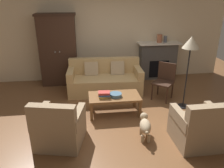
{
  "coord_description": "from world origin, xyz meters",
  "views": [
    {
      "loc": [
        -0.66,
        -4.07,
        2.44
      ],
      "look_at": [
        -0.08,
        0.58,
        0.55
      ],
      "focal_mm": 35.56,
      "sensor_mm": 36.0,
      "label": 1
    }
  ],
  "objects_px": {
    "book_stack": "(104,95)",
    "floor_lamp": "(191,47)",
    "dog": "(145,126)",
    "mantel_vase_slate": "(165,39)",
    "couch": "(105,80)",
    "mantel_vase_terracotta": "(160,38)",
    "fruit_bowl": "(116,95)",
    "armchair_near_left": "(59,128)",
    "armoire": "(58,50)",
    "armchair_near_right": "(198,128)",
    "side_chair_wooden": "(165,79)",
    "fireplace": "(158,60)",
    "coffee_table": "(114,98)"
  },
  "relations": [
    {
      "from": "book_stack",
      "to": "floor_lamp",
      "type": "bearing_deg",
      "value": 4.42
    },
    {
      "from": "dog",
      "to": "mantel_vase_slate",
      "type": "bearing_deg",
      "value": 65.6
    },
    {
      "from": "couch",
      "to": "mantel_vase_terracotta",
      "type": "bearing_deg",
      "value": 26.41
    },
    {
      "from": "fruit_bowl",
      "to": "armchair_near_left",
      "type": "distance_m",
      "value": 1.45
    },
    {
      "from": "armoire",
      "to": "armchair_near_left",
      "type": "xyz_separation_m",
      "value": [
        0.24,
        -2.96,
        -0.68
      ]
    },
    {
      "from": "dog",
      "to": "armchair_near_right",
      "type": "bearing_deg",
      "value": -19.31
    },
    {
      "from": "mantel_vase_terracotta",
      "to": "armchair_near_left",
      "type": "xyz_separation_m",
      "value": [
        -2.71,
        -3.02,
        -0.92
      ]
    },
    {
      "from": "armoire",
      "to": "mantel_vase_slate",
      "type": "xyz_separation_m",
      "value": [
        3.13,
        0.06,
        0.22
      ]
    },
    {
      "from": "mantel_vase_slate",
      "to": "side_chair_wooden",
      "type": "relative_size",
      "value": 0.21
    },
    {
      "from": "couch",
      "to": "armoire",
      "type": "bearing_deg",
      "value": 147.36
    },
    {
      "from": "fruit_bowl",
      "to": "mantel_vase_terracotta",
      "type": "height_order",
      "value": "mantel_vase_terracotta"
    },
    {
      "from": "book_stack",
      "to": "armchair_near_left",
      "type": "bearing_deg",
      "value": -133.5
    },
    {
      "from": "dog",
      "to": "side_chair_wooden",
      "type": "bearing_deg",
      "value": 60.31
    },
    {
      "from": "armchair_near_right",
      "to": "fruit_bowl",
      "type": "bearing_deg",
      "value": 136.0
    },
    {
      "from": "fireplace",
      "to": "book_stack",
      "type": "xyz_separation_m",
      "value": [
        -1.84,
        -2.12,
        -0.09
      ]
    },
    {
      "from": "fruit_bowl",
      "to": "coffee_table",
      "type": "bearing_deg",
      "value": 117.74
    },
    {
      "from": "armoire",
      "to": "coffee_table",
      "type": "bearing_deg",
      "value": -56.33
    },
    {
      "from": "couch",
      "to": "coffee_table",
      "type": "bearing_deg",
      "value": -85.62
    },
    {
      "from": "mantel_vase_terracotta",
      "to": "mantel_vase_slate",
      "type": "distance_m",
      "value": 0.18
    },
    {
      "from": "fruit_bowl",
      "to": "floor_lamp",
      "type": "height_order",
      "value": "floor_lamp"
    },
    {
      "from": "side_chair_wooden",
      "to": "couch",
      "type": "bearing_deg",
      "value": 157.91
    },
    {
      "from": "floor_lamp",
      "to": "armchair_near_right",
      "type": "bearing_deg",
      "value": -104.36
    },
    {
      "from": "fruit_bowl",
      "to": "dog",
      "type": "height_order",
      "value": "fruit_bowl"
    },
    {
      "from": "fireplace",
      "to": "mantel_vase_slate",
      "type": "bearing_deg",
      "value": -5.69
    },
    {
      "from": "couch",
      "to": "floor_lamp",
      "type": "xyz_separation_m",
      "value": [
        1.73,
        -1.11,
        1.1
      ]
    },
    {
      "from": "coffee_table",
      "to": "mantel_vase_slate",
      "type": "relative_size",
      "value": 5.81
    },
    {
      "from": "couch",
      "to": "side_chair_wooden",
      "type": "relative_size",
      "value": 2.17
    },
    {
      "from": "armchair_near_left",
      "to": "dog",
      "type": "xyz_separation_m",
      "value": [
        1.52,
        -0.0,
        -0.07
      ]
    },
    {
      "from": "armoire",
      "to": "book_stack",
      "type": "relative_size",
      "value": 7.59
    },
    {
      "from": "armoire",
      "to": "armchair_near_right",
      "type": "bearing_deg",
      "value": -51.24
    },
    {
      "from": "coffee_table",
      "to": "side_chair_wooden",
      "type": "height_order",
      "value": "side_chair_wooden"
    },
    {
      "from": "armoire",
      "to": "armchair_near_right",
      "type": "height_order",
      "value": "armoire"
    },
    {
      "from": "armoire",
      "to": "armchair_near_left",
      "type": "distance_m",
      "value": 3.04
    },
    {
      "from": "armchair_near_right",
      "to": "side_chair_wooden",
      "type": "relative_size",
      "value": 0.98
    },
    {
      "from": "floor_lamp",
      "to": "coffee_table",
      "type": "bearing_deg",
      "value": -176.78
    },
    {
      "from": "mantel_vase_slate",
      "to": "dog",
      "type": "xyz_separation_m",
      "value": [
        -1.37,
        -3.02,
        -0.97
      ]
    },
    {
      "from": "mantel_vase_terracotta",
      "to": "armoire",
      "type": "bearing_deg",
      "value": -178.83
    },
    {
      "from": "fruit_bowl",
      "to": "couch",
      "type": "bearing_deg",
      "value": 95.28
    },
    {
      "from": "fireplace",
      "to": "floor_lamp",
      "type": "height_order",
      "value": "floor_lamp"
    },
    {
      "from": "mantel_vase_terracotta",
      "to": "floor_lamp",
      "type": "height_order",
      "value": "floor_lamp"
    },
    {
      "from": "coffee_table",
      "to": "fruit_bowl",
      "type": "xyz_separation_m",
      "value": [
        0.02,
        -0.04,
        0.09
      ]
    },
    {
      "from": "fireplace",
      "to": "armchair_near_left",
      "type": "relative_size",
      "value": 1.38
    },
    {
      "from": "armchair_near_left",
      "to": "dog",
      "type": "relative_size",
      "value": 1.61
    },
    {
      "from": "coffee_table",
      "to": "armchair_near_right",
      "type": "height_order",
      "value": "armchair_near_right"
    },
    {
      "from": "fireplace",
      "to": "mantel_vase_terracotta",
      "type": "xyz_separation_m",
      "value": [
        -0.0,
        -0.02,
        0.67
      ]
    },
    {
      "from": "mantel_vase_terracotta",
      "to": "armchair_near_right",
      "type": "height_order",
      "value": "mantel_vase_terracotta"
    },
    {
      "from": "armoire",
      "to": "floor_lamp",
      "type": "bearing_deg",
      "value": -32.67
    },
    {
      "from": "coffee_table",
      "to": "armchair_near_right",
      "type": "relative_size",
      "value": 1.25
    },
    {
      "from": "armchair_near_right",
      "to": "dog",
      "type": "distance_m",
      "value": 0.91
    },
    {
      "from": "fireplace",
      "to": "armchair_near_left",
      "type": "distance_m",
      "value": 4.08
    }
  ]
}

